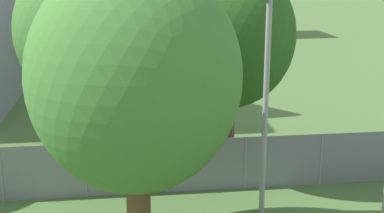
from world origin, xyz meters
TOP-DOWN VIEW (x-y plane):
  - perimeter_fence at (0.00, 11.09)m, footprint 56.07×0.07m
  - tree_near_hangar at (-0.40, 12.26)m, footprint 4.33×4.33m
  - tree_behind_benches at (-3.52, 7.62)m, footprint 5.07×5.07m
  - tree_far_right at (-5.19, 14.45)m, footprint 4.79×4.79m
  - light_mast at (0.15, 9.41)m, footprint 0.44×0.44m

SIDE VIEW (x-z plane):
  - perimeter_fence at x=0.00m, z-range 0.00..1.78m
  - light_mast at x=0.15m, z-range 0.82..7.48m
  - tree_behind_benches at x=-3.52m, z-range 0.90..8.31m
  - tree_far_right at x=-5.19m, z-range 1.06..8.50m
  - tree_near_hangar at x=-0.40m, z-range 1.22..8.49m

